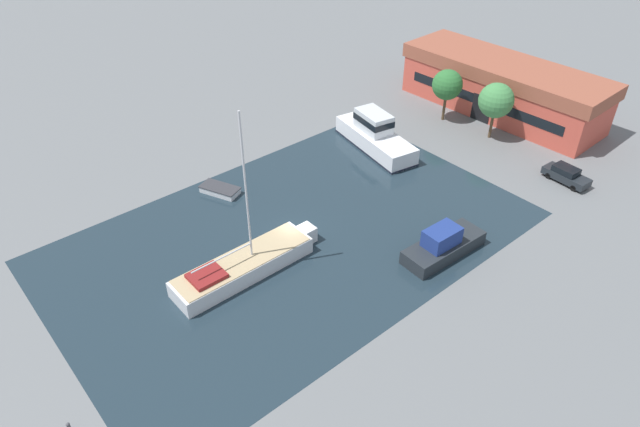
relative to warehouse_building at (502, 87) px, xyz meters
The scene contains 11 objects.
ground_plane 33.50m from the warehouse_building, 84.86° to the right, with size 440.00×440.00×0.00m, color slate.
water_canal 33.50m from the warehouse_building, 84.86° to the right, with size 24.94×39.19×0.01m, color #1E2D38.
warehouse_building is the anchor object (origin of this frame).
quay_tree_near_building 7.36m from the warehouse_building, 113.01° to the right, with size 3.38×3.38×5.94m.
quay_tree_by_water 7.10m from the warehouse_building, 62.42° to the right, with size 3.70×3.70×6.20m.
parked_car 15.75m from the warehouse_building, 31.18° to the right, with size 4.51×1.97×1.56m.
sailboat_moored 39.15m from the warehouse_building, 83.98° to the right, with size 3.06×12.69×13.60m.
motor_cruiser 17.68m from the warehouse_building, 100.97° to the right, with size 11.00×5.22×3.90m.
small_dinghy 35.10m from the warehouse_building, 100.95° to the right, with size 4.10×3.05×0.65m.
cabin_boat 28.52m from the warehouse_building, 63.68° to the right, with size 2.96×7.46×2.64m.
mooring_bollard 55.33m from the warehouse_building, 80.84° to the right, with size 0.23×0.23×0.70m.
Camera 1 is at (30.11, -22.85, 29.98)m, focal length 32.00 mm.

